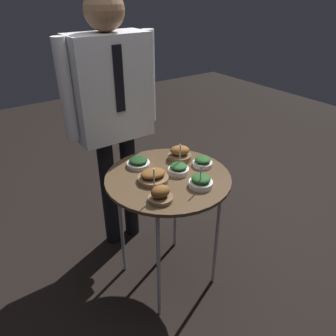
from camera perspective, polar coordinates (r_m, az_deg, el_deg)
name	(u,v)px	position (r m, az deg, el deg)	size (l,w,h in m)	color
ground_plane	(168,274)	(2.19, 0.00, -18.05)	(8.00, 8.00, 0.00)	black
serving_cart	(168,185)	(1.76, 0.00, -2.97)	(0.67, 0.67, 0.73)	brown
bowl_roast_front_right	(153,176)	(1.68, -2.60, -1.46)	(0.16, 0.16, 0.06)	brown
bowl_spinach_front_center	(179,169)	(1.75, 1.85, -0.17)	(0.11, 0.11, 0.16)	silver
bowl_roast_back_left	(160,194)	(1.52, -1.34, -4.61)	(0.12, 0.12, 0.16)	brown
bowl_roast_far_rim	(180,154)	(1.88, 2.07, 2.49)	(0.14, 0.14, 0.08)	brown
bowl_spinach_center	(138,162)	(1.82, -5.19, 0.96)	(0.13, 0.13, 0.05)	silver
bowl_spinach_near_rim	(201,182)	(1.64, 5.73, -2.37)	(0.12, 0.12, 0.13)	white
bowl_spinach_mid_left	(203,162)	(1.83, 6.04, 1.05)	(0.11, 0.11, 0.05)	silver
waiter_figure	(112,101)	(1.98, -9.76, 11.44)	(0.59, 0.22, 1.61)	black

